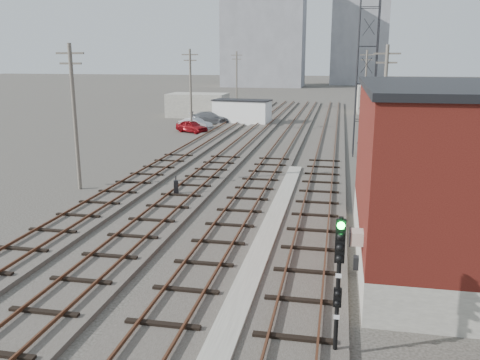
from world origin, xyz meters
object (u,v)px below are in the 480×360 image
(signal_mast, at_px, (339,276))
(car_red, at_px, (192,126))
(car_grey, at_px, (211,118))
(car_silver, at_px, (196,124))
(switch_stand, at_px, (176,188))
(site_trailer, at_px, (242,112))

(signal_mast, distance_m, car_red, 44.02)
(car_red, relative_size, car_grey, 0.76)
(car_red, relative_size, car_silver, 0.99)
(switch_stand, xyz_separation_m, car_red, (-6.61, 25.72, 0.12))
(switch_stand, bearing_deg, car_red, 83.97)
(site_trailer, xyz_separation_m, car_grey, (-3.81, -0.82, -0.76))
(signal_mast, height_order, car_red, signal_mast)
(signal_mast, xyz_separation_m, car_red, (-16.23, 40.88, -1.75))
(site_trailer, distance_m, car_red, 9.48)
(car_silver, bearing_deg, signal_mast, -141.76)
(switch_stand, height_order, car_red, car_red)
(switch_stand, xyz_separation_m, car_silver, (-6.85, 28.18, 0.10))
(car_silver, bearing_deg, site_trailer, -17.66)
(signal_mast, height_order, switch_stand, signal_mast)
(car_red, distance_m, car_silver, 2.47)
(switch_stand, height_order, car_silver, car_silver)
(car_red, bearing_deg, switch_stand, -136.19)
(car_silver, bearing_deg, car_red, -156.98)
(site_trailer, relative_size, car_red, 1.90)
(car_silver, bearing_deg, car_grey, 12.44)
(signal_mast, xyz_separation_m, site_trailer, (-12.21, 49.42, -0.91))
(switch_stand, relative_size, car_grey, 0.22)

